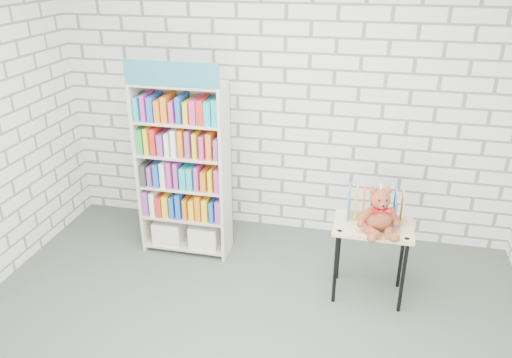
# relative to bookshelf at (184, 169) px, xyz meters

# --- Properties ---
(room_shell) EXTENTS (4.52, 4.02, 2.81)m
(room_shell) POSITION_rel_bookshelf_xyz_m (0.82, -1.36, 0.93)
(room_shell) COLOR silver
(room_shell) RESTS_ON ground
(bookshelf) EXTENTS (0.83, 0.32, 1.87)m
(bookshelf) POSITION_rel_bookshelf_xyz_m (0.00, 0.00, 0.00)
(bookshelf) COLOR beige
(bookshelf) RESTS_ON ground
(display_table) EXTENTS (0.63, 0.44, 0.68)m
(display_table) POSITION_rel_bookshelf_xyz_m (1.74, -0.37, -0.27)
(display_table) COLOR #D3B17E
(display_table) RESTS_ON ground
(table_books) EXTENTS (0.44, 0.20, 0.26)m
(table_books) POSITION_rel_bookshelf_xyz_m (1.74, -0.27, -0.05)
(table_books) COLOR #2B9BBE
(table_books) RESTS_ON display_table
(teddy_bear) EXTENTS (0.33, 0.33, 0.37)m
(teddy_bear) POSITION_rel_bookshelf_xyz_m (1.77, -0.47, -0.03)
(teddy_bear) COLOR brown
(teddy_bear) RESTS_ON display_table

